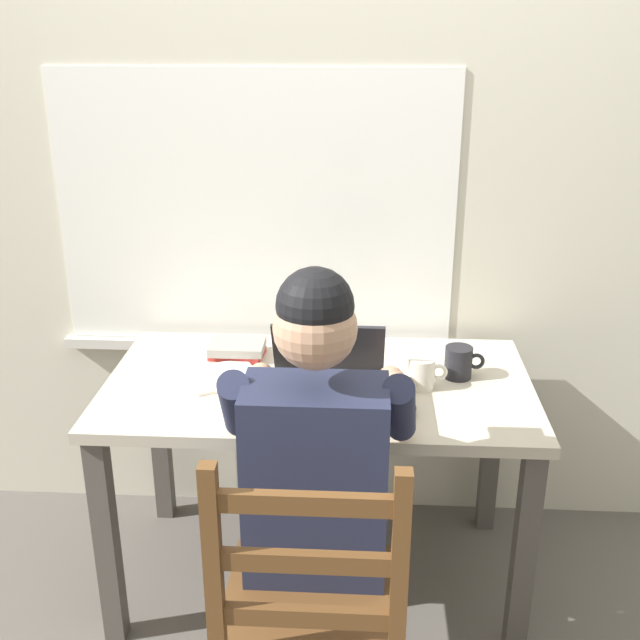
{
  "coord_description": "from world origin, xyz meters",
  "views": [
    {
      "loc": [
        0.13,
        -2.12,
        1.76
      ],
      "look_at": [
        0.01,
        -0.05,
        0.95
      ],
      "focal_mm": 43.29,
      "sensor_mm": 36.0,
      "label": 1
    }
  ],
  "objects": [
    {
      "name": "desk",
      "position": [
        0.0,
        0.0,
        0.62
      ],
      "size": [
        1.3,
        0.72,
        0.73
      ],
      "color": "#BCB29E",
      "rests_on": "ground"
    },
    {
      "name": "paper_pile_back_corner",
      "position": [
        -0.3,
        0.01,
        0.73
      ],
      "size": [
        0.27,
        0.27,
        0.01
      ],
      "primitive_type": "cube",
      "rotation": [
        0.0,
        0.0,
        0.46
      ],
      "color": "white",
      "rests_on": "desk"
    },
    {
      "name": "seated_person",
      "position": [
        0.03,
        -0.43,
        0.69
      ],
      "size": [
        0.5,
        0.6,
        1.26
      ],
      "color": "#232842",
      "rests_on": "ground"
    },
    {
      "name": "coffee_mug_dark",
      "position": [
        0.43,
        0.05,
        0.78
      ],
      "size": [
        0.12,
        0.08,
        0.1
      ],
      "color": "black",
      "rests_on": "desk"
    },
    {
      "name": "computer_mouse",
      "position": [
        0.26,
        -0.19,
        0.74
      ],
      "size": [
        0.06,
        0.1,
        0.03
      ],
      "primitive_type": "ellipsoid",
      "color": "black",
      "rests_on": "desk"
    },
    {
      "name": "wooden_chair",
      "position": [
        0.03,
        -0.71,
        0.47
      ],
      "size": [
        0.42,
        0.42,
        0.95
      ],
      "color": "brown",
      "rests_on": "ground"
    },
    {
      "name": "paper_pile_near_laptop",
      "position": [
        -0.1,
        -0.22,
        0.73
      ],
      "size": [
        0.23,
        0.22,
        0.01
      ],
      "primitive_type": "cube",
      "rotation": [
        0.0,
        0.0,
        -0.26
      ],
      "color": "white",
      "rests_on": "desk"
    },
    {
      "name": "ground_plane",
      "position": [
        0.0,
        0.0,
        0.0
      ],
      "size": [
        8.0,
        8.0,
        0.0
      ],
      "primitive_type": "plane",
      "color": "#56514C"
    },
    {
      "name": "laptop",
      "position": [
        0.03,
        -0.13,
        0.78
      ],
      "size": [
        0.33,
        0.33,
        0.22
      ],
      "color": "#232328",
      "rests_on": "desk"
    },
    {
      "name": "book_stack_main",
      "position": [
        -0.28,
        0.17,
        0.75
      ],
      "size": [
        0.18,
        0.13,
        0.05
      ],
      "color": "#BC332D",
      "rests_on": "desk"
    },
    {
      "name": "back_wall",
      "position": [
        -0.0,
        0.44,
        1.29
      ],
      "size": [
        6.0,
        0.08,
        2.6
      ],
      "color": "beige",
      "rests_on": "ground"
    },
    {
      "name": "coffee_mug_white",
      "position": [
        0.31,
        -0.03,
        0.77
      ],
      "size": [
        0.12,
        0.08,
        0.09
      ],
      "color": "silver",
      "rests_on": "desk"
    }
  ]
}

